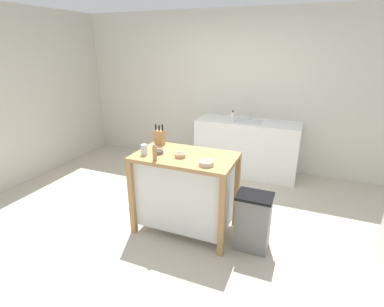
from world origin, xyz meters
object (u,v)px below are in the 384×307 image
trash_bin (253,222)px  sink_faucet (251,113)px  knife_block (159,137)px  drinking_cup (144,150)px  kitchen_island (185,189)px  pepper_grinder (155,153)px  bowl_ceramic_wide (206,163)px  bowl_stoneware_deep (158,152)px  bowl_ceramic_small (180,155)px  bottle_dish_soap (233,116)px

trash_bin → sink_faucet: 2.23m
knife_block → sink_faucet: bearing=67.9°
drinking_cup → kitchen_island: bearing=20.5°
drinking_cup → pepper_grinder: 0.21m
bowl_ceramic_wide → drinking_cup: (-0.72, 0.03, 0.03)m
knife_block → bowl_stoneware_deep: knife_block is taller
kitchen_island → drinking_cup: 0.64m
kitchen_island → bowl_stoneware_deep: bowl_stoneware_deep is taller
bowl_stoneware_deep → bowl_ceramic_small: 0.27m
drinking_cup → pepper_grinder: size_ratio=0.65×
bowl_stoneware_deep → sink_faucet: size_ratio=0.52×
kitchen_island → knife_block: 0.70m
knife_block → bowl_stoneware_deep: bearing=-64.7°
knife_block → pepper_grinder: size_ratio=1.37×
drinking_cup → sink_faucet: sink_faucet is taller
kitchen_island → pepper_grinder: pepper_grinder is taller
bowl_stoneware_deep → bowl_ceramic_wide: bearing=-10.9°
pepper_grinder → trash_bin: 1.25m
pepper_grinder → trash_bin: size_ratio=0.29×
bottle_dish_soap → bowl_stoneware_deep: bearing=-100.6°
bowl_ceramic_small → drinking_cup: (-0.39, -0.08, 0.04)m
pepper_grinder → sink_faucet: 2.33m
knife_block → drinking_cup: size_ratio=2.10×
sink_faucet → bottle_dish_soap: 0.33m
bowl_ceramic_small → sink_faucet: bearing=81.3°
bowl_ceramic_wide → kitchen_island: bearing=149.5°
trash_bin → sink_faucet: (-0.49, 2.06, 0.69)m
knife_block → trash_bin: knife_block is taller
pepper_grinder → knife_block: bearing=112.8°
kitchen_island → trash_bin: size_ratio=1.75×
drinking_cup → bottle_dish_soap: size_ratio=0.70×
bowl_stoneware_deep → sink_faucet: (0.59, 2.08, 0.06)m
kitchen_island → bowl_ceramic_wide: bearing=-30.5°
bowl_stoneware_deep → bowl_ceramic_small: size_ratio=0.99×
bowl_ceramic_wide → bottle_dish_soap: (-0.25, 1.97, 0.02)m
bowl_stoneware_deep → pepper_grinder: (0.06, -0.19, 0.06)m
bowl_ceramic_wide → drinking_cup: drinking_cup is taller
bowl_ceramic_small → pepper_grinder: bearing=-138.6°
trash_bin → bottle_dish_soap: 2.08m
bowl_stoneware_deep → bowl_ceramic_small: bearing=-2.4°
sink_faucet → drinking_cup: bearing=-108.1°
bowl_ceramic_small → drinking_cup: 0.40m
kitchen_island → sink_faucet: (0.30, 2.01, 0.49)m
bowl_stoneware_deep → bottle_dish_soap: bearing=79.4°
bowl_ceramic_wide → bowl_ceramic_small: (-0.33, 0.10, -0.00)m
pepper_grinder → bottle_dish_soap: size_ratio=1.07×
bowl_stoneware_deep → drinking_cup: drinking_cup is taller
bowl_stoneware_deep → knife_block: bearing=115.3°
bowl_ceramic_small → sink_faucet: 2.11m
kitchen_island → trash_bin: bearing=-3.7°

